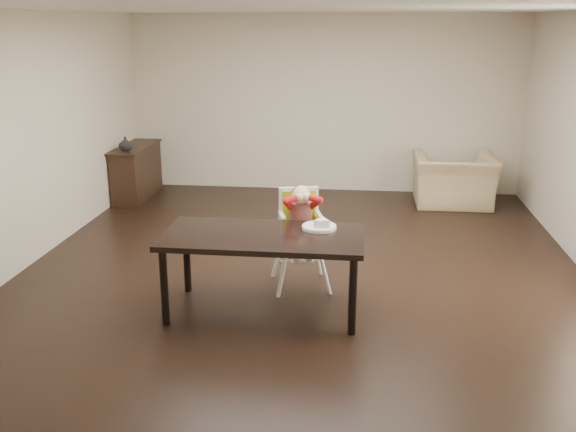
# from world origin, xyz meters

# --- Properties ---
(ground) EXTENTS (7.00, 7.00, 0.00)m
(ground) POSITION_xyz_m (0.00, 0.00, 0.00)
(ground) COLOR black
(ground) RESTS_ON ground
(room_walls) EXTENTS (6.02, 7.02, 2.71)m
(room_walls) POSITION_xyz_m (0.00, 0.00, 1.86)
(room_walls) COLOR beige
(room_walls) RESTS_ON ground
(dining_table) EXTENTS (1.80, 0.90, 0.75)m
(dining_table) POSITION_xyz_m (-0.26, -1.06, 0.67)
(dining_table) COLOR black
(dining_table) RESTS_ON ground
(high_chair) EXTENTS (0.53, 0.53, 1.05)m
(high_chair) POSITION_xyz_m (0.02, -0.41, 0.74)
(high_chair) COLOR white
(high_chair) RESTS_ON ground
(plate) EXTENTS (0.42, 0.42, 0.09)m
(plate) POSITION_xyz_m (0.24, -0.84, 0.78)
(plate) COLOR white
(plate) RESTS_ON dining_table
(armchair) EXTENTS (1.14, 0.74, 0.99)m
(armchair) POSITION_xyz_m (1.94, 2.80, 0.50)
(armchair) COLOR tan
(armchair) RESTS_ON ground
(sideboard) EXTENTS (0.44, 1.26, 0.79)m
(sideboard) POSITION_xyz_m (-2.78, 2.70, 0.40)
(sideboard) COLOR black
(sideboard) RESTS_ON ground
(vase) EXTENTS (0.22, 0.22, 0.19)m
(vase) POSITION_xyz_m (-2.78, 2.33, 0.89)
(vase) COLOR #99999E
(vase) RESTS_ON sideboard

